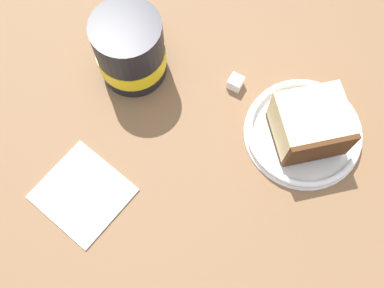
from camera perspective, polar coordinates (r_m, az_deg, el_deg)
name	(u,v)px	position (r cm, az deg, el deg)	size (l,w,h in cm)	color
ground_plane	(216,172)	(56.74, 3.09, -3.61)	(139.93, 139.93, 3.29)	brown
small_plate	(303,132)	(57.65, 14.23, 1.50)	(15.06, 15.06, 1.57)	white
cake_slice	(310,125)	(54.88, 15.04, 2.42)	(9.84, 9.46, 6.05)	#472814
tea_mug	(130,49)	(57.50, -7.98, 12.05)	(9.14, 10.34, 9.72)	black
folded_napkin	(82,193)	(55.53, -14.01, -6.18)	(9.49, 10.12, 0.60)	white
sugar_cube	(236,83)	(59.06, 5.66, 7.91)	(1.77, 1.77, 1.77)	white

